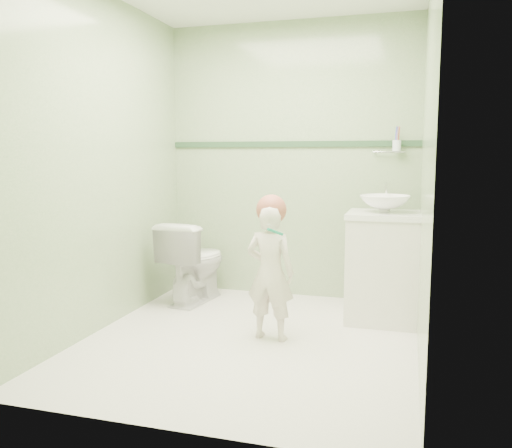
% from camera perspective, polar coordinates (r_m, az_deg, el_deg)
% --- Properties ---
extents(ground, '(2.50, 2.50, 0.00)m').
position_cam_1_polar(ground, '(3.69, -0.67, -12.40)').
color(ground, white).
rests_on(ground, ground).
extents(room_shell, '(2.50, 2.54, 2.40)m').
position_cam_1_polar(room_shell, '(3.47, -0.70, 6.58)').
color(room_shell, '#8EAF7C').
rests_on(room_shell, ground).
extents(trim_stripe, '(2.20, 0.02, 0.05)m').
position_cam_1_polar(trim_stripe, '(4.67, 3.77, 8.62)').
color(trim_stripe, '#2B4B2F').
rests_on(trim_stripe, room_shell).
extents(vanity, '(0.52, 0.50, 0.80)m').
position_cam_1_polar(vanity, '(4.11, 13.55, -4.73)').
color(vanity, white).
rests_on(vanity, ground).
extents(counter, '(0.54, 0.52, 0.04)m').
position_cam_1_polar(counter, '(4.05, 13.72, 0.96)').
color(counter, white).
rests_on(counter, vanity).
extents(basin, '(0.37, 0.37, 0.13)m').
position_cam_1_polar(basin, '(4.04, 13.76, 2.14)').
color(basin, white).
rests_on(basin, counter).
extents(faucet, '(0.03, 0.13, 0.18)m').
position_cam_1_polar(faucet, '(4.22, 13.91, 3.44)').
color(faucet, silver).
rests_on(faucet, counter).
extents(cup_holder, '(0.26, 0.07, 0.21)m').
position_cam_1_polar(cup_holder, '(4.50, 14.89, 8.19)').
color(cup_holder, silver).
rests_on(cup_holder, room_shell).
extents(toilet, '(0.48, 0.73, 0.70)m').
position_cam_1_polar(toilet, '(4.57, -6.67, -4.02)').
color(toilet, white).
rests_on(toilet, ground).
extents(toddler, '(0.36, 0.25, 0.92)m').
position_cam_1_polar(toddler, '(3.59, 1.55, -5.28)').
color(toddler, silver).
rests_on(toddler, ground).
extents(hair_cap, '(0.21, 0.21, 0.21)m').
position_cam_1_polar(hair_cap, '(3.54, 1.67, 1.56)').
color(hair_cap, '#A35742').
rests_on(hair_cap, toddler).
extents(teal_toothbrush, '(0.11, 0.13, 0.08)m').
position_cam_1_polar(teal_toothbrush, '(3.39, 2.02, -0.76)').
color(teal_toothbrush, '#128B64').
rests_on(teal_toothbrush, toddler).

